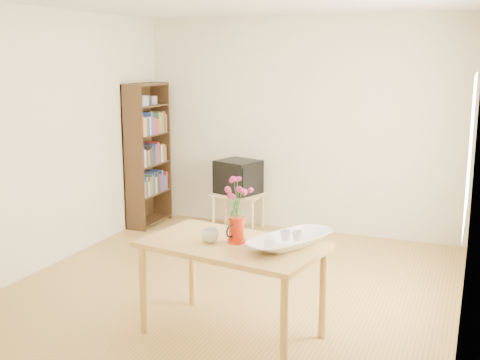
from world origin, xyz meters
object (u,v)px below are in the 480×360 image
at_px(pitcher, 236,231).
at_px(mug, 210,236).
at_px(table, 232,254).
at_px(bowl, 291,216).
at_px(television, 239,176).

bearing_deg(pitcher, mug, -147.50).
bearing_deg(mug, table, 158.54).
xyz_separation_m(bowl, television, (-1.50, 2.67, -0.32)).
height_order(pitcher, bowl, bowl).
distance_m(table, television, 2.96).
bearing_deg(bowl, pitcher, -170.65).
relative_size(table, mug, 11.28).
bearing_deg(pitcher, television, 126.42).
bearing_deg(table, bowl, 21.12).
relative_size(table, television, 2.48).
relative_size(table, pitcher, 6.87).
relative_size(mug, bowl, 0.26).
relative_size(mug, television, 0.22).
bearing_deg(table, television, 120.40).
bearing_deg(bowl, television, 119.36).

